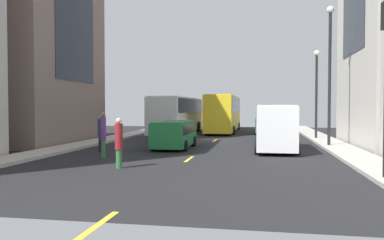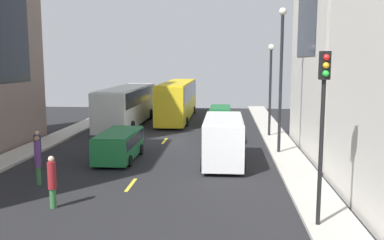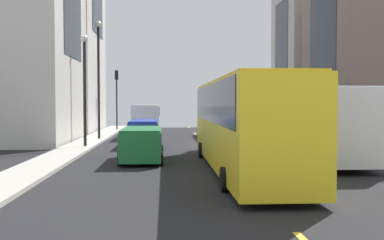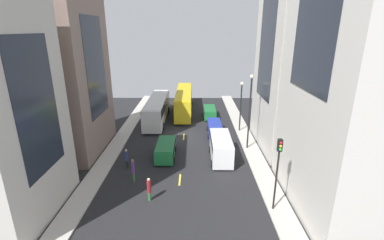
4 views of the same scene
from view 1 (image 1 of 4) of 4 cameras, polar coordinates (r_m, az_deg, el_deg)
name	(u,v)px [view 1 (image 1 of 4)]	position (r m, az deg, el deg)	size (l,w,h in m)	color
ground_plane	(215,141)	(28.91, 3.33, -3.03)	(41.69, 41.69, 0.00)	black
sidewalk_west	(113,138)	(30.83, -11.45, -2.62)	(1.87, 44.00, 0.15)	#B2ADA3
sidewalk_east	(327,141)	(29.08, 19.02, -2.95)	(1.87, 44.00, 0.15)	#B2ADA3
lane_stripe_0	(98,225)	(8.66, -13.47, -14.61)	(0.16, 2.00, 0.01)	yellow
lane_stripe_1	(189,159)	(18.58, -0.43, -5.72)	(0.16, 2.00, 0.01)	yellow
lane_stripe_2	(215,141)	(28.91, 3.33, -3.02)	(0.16, 2.00, 0.01)	yellow
lane_stripe_3	(227,132)	(39.33, 5.09, -1.73)	(0.16, 2.00, 0.01)	yellow
lane_stripe_4	(234,127)	(49.78, 6.12, -0.99)	(0.16, 2.00, 0.01)	yellow
building_west_1	(32,7)	(30.12, -22.23, 14.98)	(6.43, 9.99, 18.74)	#7A665B
city_bus_white	(178,112)	(36.19, -2.04, 1.14)	(2.80, 12.91, 3.35)	silver
streetcar_yellow	(224,111)	(40.03, 4.73, 1.36)	(2.70, 14.01, 3.59)	yellow
delivery_van_white	(275,124)	(22.39, 12.07, -0.60)	(2.25, 5.50, 2.58)	white
car_green_0	(265,124)	(36.90, 10.65, -0.58)	(1.96, 4.49, 1.55)	#1E7238
car_green_1	(175,132)	(23.45, -2.54, -1.81)	(2.07, 4.74, 1.62)	#1E7238
car_blue_2	(270,127)	(29.51, 11.29, -1.08)	(1.90, 4.67, 1.64)	#2338AD
pedestrian_walking_far	(119,141)	(16.02, -10.61, -3.08)	(0.32, 0.32, 2.04)	#336B38
pedestrian_crossing_mid	(103,133)	(19.34, -12.83, -1.81)	(0.28, 0.28, 2.25)	#336B38
pedestrian_crossing_near	(101,132)	(22.19, -13.11, -1.75)	(0.36, 0.36, 2.04)	black
streetlamp_near	(330,62)	(25.53, 19.44, 7.96)	(0.44, 0.44, 8.47)	black
streetlamp_far	(316,84)	(31.06, 17.68, 5.04)	(0.44, 0.44, 6.61)	black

